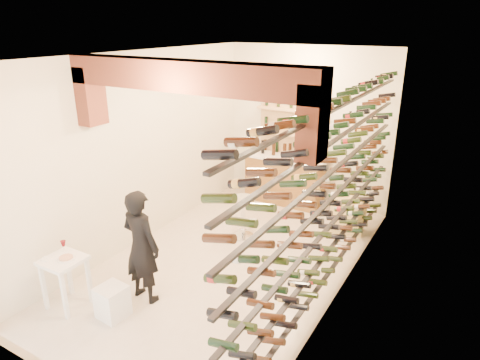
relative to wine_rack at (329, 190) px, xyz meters
The scene contains 11 objects.
ground 2.18m from the wine_rack, behind, with size 6.00×6.00×0.00m, color beige.
room_shell 1.70m from the wine_rack, behind, with size 3.52×6.02×3.21m.
wine_rack is the anchor object (origin of this frame).
back_counter 3.38m from the wine_rack, 124.66° to the left, with size 1.70×0.62×1.29m.
back_shelving 3.44m from the wine_rack, 122.37° to the left, with size 1.40×0.31×2.73m.
tasting_table 3.62m from the wine_rack, 143.81° to the right, with size 0.50×0.50×0.88m.
white_stool 3.17m from the wine_rack, 138.10° to the right, with size 0.35×0.35×0.43m, color white.
person 2.60m from the wine_rack, 145.75° to the right, with size 0.59×0.38×1.60m, color black.
chrome_barstool 2.24m from the wine_rack, 155.11° to the left, with size 0.40×0.40×0.77m.
crate_lower 2.43m from the wine_rack, 97.25° to the left, with size 0.56×0.39×0.34m, color #D9C177.
crate_upper 2.27m from the wine_rack, 97.25° to the left, with size 0.54×0.37×0.31m, color #D9C177.
Camera 1 is at (3.17, -5.07, 3.62)m, focal length 32.05 mm.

